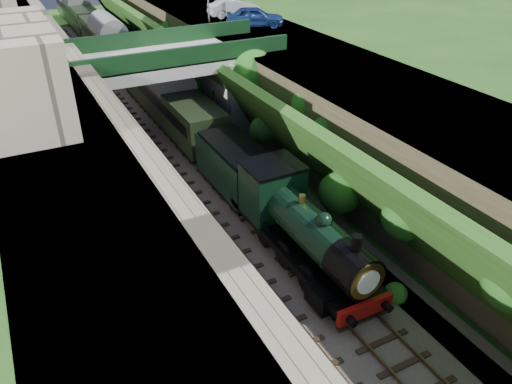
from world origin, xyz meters
The scene contains 18 objects.
ground centered at (0.00, 0.00, 0.00)m, with size 160.00×160.00×0.00m, color #1E4714.
trackbed centered at (0.00, 20.00, 0.10)m, with size 10.00×90.00×0.20m, color #473F38.
retaining_wall centered at (-5.50, 20.00, 3.50)m, with size 1.00×90.00×7.00m, color #756B56.
street_plateau_left centered at (-9.00, 20.00, 3.50)m, with size 6.00×90.00×7.00m, color #262628.
street_plateau_right centered at (9.50, 20.00, 3.12)m, with size 8.00×90.00×6.25m, color #262628.
embankment_slope centered at (4.94, 17.81, 2.66)m, with size 4.70×90.00×6.39m.
track_left centered at (-2.00, 20.00, 0.25)m, with size 2.50×90.00×0.20m.
track_right centered at (1.20, 20.00, 0.25)m, with size 2.50×90.00×0.20m.
road_bridge centered at (0.94, 24.00, 4.08)m, with size 16.00×6.40×7.25m.
building_near centered at (-9.50, 14.00, 9.00)m, with size 4.00×8.00×4.00m, color gray.
tree centered at (5.91, 21.43, 4.65)m, with size 3.60×3.80×6.60m.
car_blue centered at (9.79, 28.40, 7.05)m, with size 1.90×4.72×1.61m, color navy.
car_silver centered at (10.01, 32.87, 7.01)m, with size 1.62×4.64×1.53m, color silver.
locomotive centered at (1.20, 6.85, 1.89)m, with size 3.10×10.23×3.83m.
tender centered at (1.20, 14.22, 1.62)m, with size 2.70×6.00×3.05m.
coach_front centered at (1.20, 26.82, 2.05)m, with size 2.90×18.00×3.70m.
coach_middle centered at (1.20, 45.62, 2.05)m, with size 2.90×18.00×3.70m.
coach_rear centered at (1.20, 64.42, 2.05)m, with size 2.90×18.00×3.70m.
Camera 1 is at (-9.76, -9.47, 15.52)m, focal length 35.00 mm.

